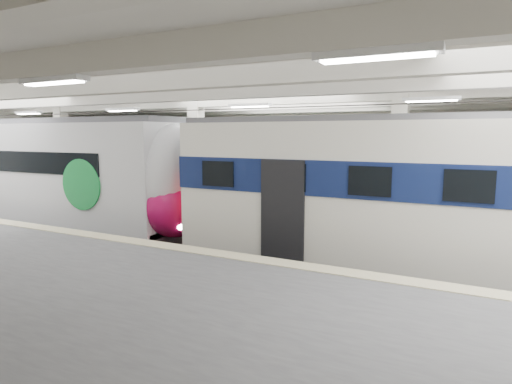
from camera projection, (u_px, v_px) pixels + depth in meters
The scene contains 4 objects.
station_hall at pixel (188, 158), 12.08m from camera, with size 36.00×24.00×5.75m.
modern_emu at pixel (69, 178), 16.89m from camera, with size 14.03×2.90×4.52m.
older_rer at pixel (422, 197), 11.03m from camera, with size 13.36×2.95×4.41m.
far_train at pixel (178, 167), 21.23m from camera, with size 14.01×3.19×4.45m.
Camera 1 is at (7.17, -11.67, 3.94)m, focal length 30.00 mm.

